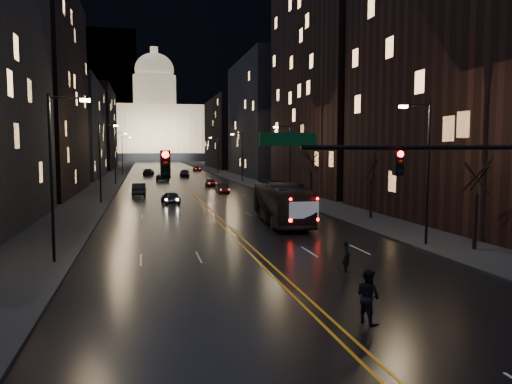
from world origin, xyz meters
TOP-DOWN VIEW (x-y plane):
  - ground at (0.00, 0.00)m, footprint 900.00×900.00m
  - road at (0.00, 130.00)m, footprint 20.00×320.00m
  - sidewalk_left at (-14.00, 130.00)m, footprint 8.00×320.00m
  - sidewalk_right at (14.00, 130.00)m, footprint 8.00×320.00m
  - center_line at (0.00, 130.00)m, footprint 0.62×320.00m
  - building_left_mid at (-21.00, 54.00)m, footprint 12.00×30.00m
  - building_left_far at (-21.00, 92.00)m, footprint 12.00×34.00m
  - building_left_dist at (-21.00, 140.00)m, footprint 12.00×40.00m
  - building_right_near at (21.00, 20.00)m, footprint 12.00×26.00m
  - building_right_tall at (21.00, 50.00)m, footprint 12.00×30.00m
  - building_right_mid at (21.00, 92.00)m, footprint 12.00×34.00m
  - building_right_dist at (21.00, 140.00)m, footprint 12.00×40.00m
  - mountain_ridge at (40.00, 380.00)m, footprint 520.00×60.00m
  - capitol at (0.00, 250.00)m, footprint 90.00×50.00m
  - traffic_signal at (5.91, -0.00)m, footprint 17.29×0.45m
  - streetlamp_right_near at (10.81, 10.00)m, footprint 2.13×0.25m
  - streetlamp_left_near at (-10.81, 10.00)m, footprint 2.13×0.25m
  - streetlamp_right_mid at (10.81, 40.00)m, footprint 2.13×0.25m
  - streetlamp_left_mid at (-10.81, 40.00)m, footprint 2.13×0.25m
  - streetlamp_right_far at (10.81, 70.00)m, footprint 2.13×0.25m
  - streetlamp_left_far at (-10.81, 70.00)m, footprint 2.13×0.25m
  - streetlamp_right_dist at (10.81, 100.00)m, footprint 2.13×0.25m
  - streetlamp_left_dist at (-10.81, 100.00)m, footprint 2.13×0.25m
  - tree_right_near at (13.00, 8.00)m, footprint 2.40×2.40m
  - tree_right_mid at (13.00, 22.00)m, footprint 2.40×2.40m
  - tree_right_far at (13.00, 38.00)m, footprint 2.40×2.40m
  - bus at (4.81, 21.68)m, footprint 3.73×12.32m
  - oncoming_car_a at (-3.39, 38.09)m, footprint 2.22×4.37m
  - oncoming_car_b at (-6.92, 49.50)m, footprint 1.86×5.02m
  - oncoming_car_c at (-2.78, 79.55)m, footprint 2.64×5.51m
  - oncoming_car_d at (-5.22, 99.98)m, footprint 2.86×5.69m
  - receding_car_a at (4.20, 49.48)m, footprint 1.63×4.33m
  - receding_car_b at (4.29, 61.68)m, footprint 1.68×4.10m
  - receding_car_c at (2.50, 92.56)m, footprint 2.57×5.41m
  - receding_car_d at (8.11, 120.05)m, footprint 2.84×5.19m
  - pedestrian_a at (3.53, 5.00)m, footprint 0.43×0.61m
  - pedestrian_b at (1.37, -2.00)m, footprint 0.83×1.07m

SIDE VIEW (x-z plane):
  - ground at x=0.00m, z-range 0.00..0.00m
  - road at x=0.00m, z-range 0.00..0.02m
  - center_line at x=0.00m, z-range 0.02..0.03m
  - sidewalk_left at x=-14.00m, z-range 0.00..0.16m
  - sidewalk_right at x=14.00m, z-range 0.00..0.16m
  - receding_car_d at x=8.11m, z-range 0.00..1.38m
  - receding_car_b at x=4.29m, z-range 0.00..1.39m
  - receding_car_a at x=4.20m, z-range 0.00..1.41m
  - oncoming_car_a at x=-3.39m, z-range 0.00..1.43m
  - oncoming_car_c at x=-2.78m, z-range 0.00..1.52m
  - receding_car_c at x=2.50m, z-range 0.00..1.52m
  - oncoming_car_d at x=-5.22m, z-range 0.00..1.59m
  - pedestrian_a at x=3.53m, z-range 0.00..1.60m
  - oncoming_car_b at x=-6.92m, z-range 0.00..1.64m
  - pedestrian_b at x=1.37m, z-range 0.00..1.95m
  - bus at x=4.81m, z-range 0.00..3.38m
  - tree_right_near at x=13.00m, z-range 1.20..7.85m
  - tree_right_mid at x=13.00m, z-range 1.20..7.85m
  - tree_right_far at x=13.00m, z-range 1.20..7.85m
  - streetlamp_right_near at x=10.81m, z-range 0.58..9.58m
  - streetlamp_left_near at x=-10.81m, z-range 0.58..9.58m
  - streetlamp_right_mid at x=10.81m, z-range 0.58..9.58m
  - streetlamp_left_mid at x=-10.81m, z-range 0.58..9.58m
  - streetlamp_right_far at x=10.81m, z-range 0.58..9.58m
  - streetlamp_left_far at x=-10.81m, z-range 0.58..9.58m
  - streetlamp_right_dist at x=10.81m, z-range 0.58..9.58m
  - streetlamp_left_dist at x=-10.81m, z-range 0.58..9.58m
  - traffic_signal at x=5.91m, z-range 1.60..8.60m
  - building_left_far at x=-21.00m, z-range 0.00..20.00m
  - building_right_dist at x=21.00m, z-range 0.00..22.00m
  - building_left_dist at x=-21.00m, z-range 0.00..24.00m
  - building_right_near at x=21.00m, z-range 0.00..24.00m
  - building_right_mid at x=21.00m, z-range 0.00..26.00m
  - building_left_mid at x=-21.00m, z-range 0.00..28.00m
  - capitol at x=0.00m, z-range -12.10..46.40m
  - building_right_tall at x=21.00m, z-range 0.00..38.00m
  - mountain_ridge at x=40.00m, z-range 0.00..130.00m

